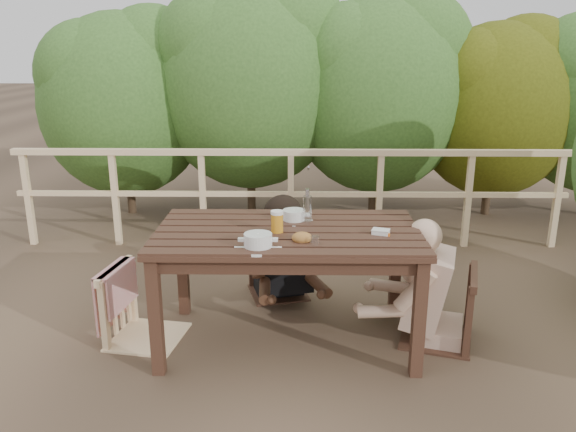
{
  "coord_description": "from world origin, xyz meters",
  "views": [
    {
      "loc": [
        0.05,
        -3.55,
        1.98
      ],
      "look_at": [
        0.0,
        0.05,
        0.9
      ],
      "focal_mm": 35.1,
      "sensor_mm": 36.0,
      "label": 1
    }
  ],
  "objects_px": {
    "table": "(288,288)",
    "tumbler": "(315,241)",
    "chair_far": "(278,243)",
    "woman": "(278,216)",
    "soup_far": "(294,216)",
    "chair_left": "(143,273)",
    "bottle": "(307,207)",
    "bread_roll": "(302,238)",
    "butter_tub": "(381,233)",
    "chair_right": "(441,273)",
    "beer_glass": "(277,223)",
    "soup_near": "(258,241)",
    "diner_right": "(448,243)"
  },
  "relations": [
    {
      "from": "woman",
      "to": "bread_roll",
      "type": "height_order",
      "value": "woman"
    },
    {
      "from": "diner_right",
      "to": "beer_glass",
      "type": "distance_m",
      "value": 1.17
    },
    {
      "from": "chair_left",
      "to": "beer_glass",
      "type": "bearing_deg",
      "value": -85.13
    },
    {
      "from": "soup_near",
      "to": "beer_glass",
      "type": "distance_m",
      "value": 0.3
    },
    {
      "from": "tumbler",
      "to": "butter_tub",
      "type": "height_order",
      "value": "tumbler"
    },
    {
      "from": "bread_roll",
      "to": "bottle",
      "type": "xyz_separation_m",
      "value": [
        0.04,
        0.4,
        0.09
      ]
    },
    {
      "from": "table",
      "to": "woman",
      "type": "height_order",
      "value": "woman"
    },
    {
      "from": "diner_right",
      "to": "soup_near",
      "type": "xyz_separation_m",
      "value": [
        -1.25,
        -0.38,
        0.14
      ]
    },
    {
      "from": "bread_roll",
      "to": "diner_right",
      "type": "bearing_deg",
      "value": 15.99
    },
    {
      "from": "chair_left",
      "to": "bottle",
      "type": "height_order",
      "value": "bottle"
    },
    {
      "from": "chair_far",
      "to": "beer_glass",
      "type": "xyz_separation_m",
      "value": [
        0.02,
        -0.85,
        0.44
      ]
    },
    {
      "from": "beer_glass",
      "to": "bottle",
      "type": "relative_size",
      "value": 0.63
    },
    {
      "from": "soup_far",
      "to": "chair_right",
      "type": "bearing_deg",
      "value": -9.56
    },
    {
      "from": "soup_near",
      "to": "beer_glass",
      "type": "height_order",
      "value": "beer_glass"
    },
    {
      "from": "soup_near",
      "to": "beer_glass",
      "type": "xyz_separation_m",
      "value": [
        0.11,
        0.28,
        0.03
      ]
    },
    {
      "from": "butter_tub",
      "to": "tumbler",
      "type": "bearing_deg",
      "value": -135.74
    },
    {
      "from": "table",
      "to": "tumbler",
      "type": "height_order",
      "value": "tumbler"
    },
    {
      "from": "chair_far",
      "to": "woman",
      "type": "distance_m",
      "value": 0.23
    },
    {
      "from": "soup_far",
      "to": "beer_glass",
      "type": "bearing_deg",
      "value": -111.75
    },
    {
      "from": "bread_roll",
      "to": "tumbler",
      "type": "distance_m",
      "value": 0.1
    },
    {
      "from": "soup_far",
      "to": "butter_tub",
      "type": "distance_m",
      "value": 0.64
    },
    {
      "from": "chair_far",
      "to": "chair_left",
      "type": "bearing_deg",
      "value": -154.1
    },
    {
      "from": "table",
      "to": "bottle",
      "type": "relative_size",
      "value": 6.94
    },
    {
      "from": "chair_far",
      "to": "butter_tub",
      "type": "xyz_separation_m",
      "value": [
        0.69,
        -0.88,
        0.38
      ]
    },
    {
      "from": "chair_far",
      "to": "soup_near",
      "type": "xyz_separation_m",
      "value": [
        -0.08,
        -1.13,
        0.41
      ]
    },
    {
      "from": "soup_far",
      "to": "beer_glass",
      "type": "distance_m",
      "value": 0.3
    },
    {
      "from": "bread_roll",
      "to": "butter_tub",
      "type": "xyz_separation_m",
      "value": [
        0.51,
        0.15,
        -0.01
      ]
    },
    {
      "from": "diner_right",
      "to": "soup_near",
      "type": "distance_m",
      "value": 1.32
    },
    {
      "from": "table",
      "to": "bottle",
      "type": "distance_m",
      "value": 0.57
    },
    {
      "from": "woman",
      "to": "butter_tub",
      "type": "height_order",
      "value": "woman"
    },
    {
      "from": "chair_far",
      "to": "woman",
      "type": "height_order",
      "value": "woman"
    },
    {
      "from": "soup_far",
      "to": "chair_left",
      "type": "bearing_deg",
      "value": -169.29
    },
    {
      "from": "chair_far",
      "to": "bottle",
      "type": "relative_size",
      "value": 3.58
    },
    {
      "from": "table",
      "to": "butter_tub",
      "type": "bearing_deg",
      "value": -8.67
    },
    {
      "from": "table",
      "to": "chair_far",
      "type": "distance_m",
      "value": 0.8
    },
    {
      "from": "soup_near",
      "to": "bread_roll",
      "type": "distance_m",
      "value": 0.28
    },
    {
      "from": "table",
      "to": "tumbler",
      "type": "distance_m",
      "value": 0.56
    },
    {
      "from": "chair_far",
      "to": "soup_far",
      "type": "bearing_deg",
      "value": -91.79
    },
    {
      "from": "chair_left",
      "to": "beer_glass",
      "type": "xyz_separation_m",
      "value": [
        0.92,
        -0.08,
        0.39
      ]
    },
    {
      "from": "chair_far",
      "to": "woman",
      "type": "xyz_separation_m",
      "value": [
        0.0,
        0.02,
        0.22
      ]
    },
    {
      "from": "butter_tub",
      "to": "table",
      "type": "bearing_deg",
      "value": -169.77
    },
    {
      "from": "woman",
      "to": "soup_near",
      "type": "relative_size",
      "value": 4.65
    },
    {
      "from": "chair_left",
      "to": "soup_near",
      "type": "xyz_separation_m",
      "value": [
        0.82,
        -0.36,
        0.36
      ]
    },
    {
      "from": "soup_far",
      "to": "table",
      "type": "bearing_deg",
      "value": -100.45
    },
    {
      "from": "chair_left",
      "to": "woman",
      "type": "bearing_deg",
      "value": -39.09
    },
    {
      "from": "chair_left",
      "to": "chair_far",
      "type": "xyz_separation_m",
      "value": [
        0.9,
        0.77,
        -0.04
      ]
    },
    {
      "from": "bottle",
      "to": "chair_left",
      "type": "bearing_deg",
      "value": -172.75
    },
    {
      "from": "woman",
      "to": "bread_roll",
      "type": "xyz_separation_m",
      "value": [
        0.18,
        -1.05,
        0.17
      ]
    },
    {
      "from": "woman",
      "to": "beer_glass",
      "type": "distance_m",
      "value": 0.89
    },
    {
      "from": "soup_far",
      "to": "tumbler",
      "type": "xyz_separation_m",
      "value": [
        0.13,
        -0.51,
        -0.01
      ]
    }
  ]
}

